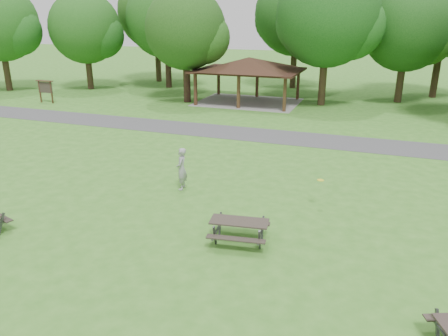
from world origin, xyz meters
The scene contains 16 objects.
ground centered at (0.00, 0.00, 0.00)m, with size 160.00×160.00×0.00m, color #377521.
asphalt_path centered at (0.00, 14.00, 0.01)m, with size 120.00×3.20×0.02m, color #414143.
pavilion centered at (-4.00, 24.00, 3.06)m, with size 8.60×7.01×3.76m.
notice_board centered at (-20.00, 18.00, 1.31)m, with size 1.60×0.30×1.88m.
tree_row_a centered at (-27.91, 22.03, 6.15)m, with size 7.56×7.20×9.97m.
tree_row_b centered at (-20.92, 25.53, 5.67)m, with size 7.14×6.80×9.28m.
tree_row_c centered at (-13.90, 29.03, 6.54)m, with size 8.19×7.80×10.67m.
tree_row_d centered at (-8.92, 22.53, 5.77)m, with size 6.93×6.60×9.27m.
tree_row_e centered at (2.10, 25.03, 6.78)m, with size 8.40×8.00×11.02m.
tree_row_f centered at (8.09, 28.53, 5.84)m, with size 7.35×7.00×9.55m.
tree_deep_a centered at (-16.90, 32.53, 7.13)m, with size 8.40×8.00×11.38m.
tree_deep_b centered at (-1.90, 33.03, 6.89)m, with size 8.40×8.00×11.13m.
tree_deep_c centered at (11.10, 32.03, 7.44)m, with size 8.82×8.40×11.90m.
picnic_table_middle centered at (2.72, 0.69, 0.60)m, with size 2.08×1.76×0.82m.
frisbee_in_flight centered at (4.79, 4.36, 1.14)m, with size 0.29×0.29×0.02m.
frisbee_thrower centered at (-1.03, 4.32, 0.91)m, with size 0.67×0.44×1.82m, color gray.
Camera 1 is at (6.57, -11.49, 7.12)m, focal length 35.00 mm.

